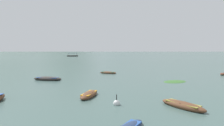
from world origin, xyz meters
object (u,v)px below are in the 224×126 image
(rowboat_0, at_px, (183,105))
(rowboat_6, at_px, (89,95))
(rowboat_10, at_px, (48,79))
(mooring_buoy, at_px, (117,103))
(rowboat_7, at_px, (108,73))
(ferry_0, at_px, (72,56))

(rowboat_0, height_order, rowboat_6, rowboat_6)
(rowboat_10, bearing_deg, mooring_buoy, -50.41)
(rowboat_7, distance_m, mooring_buoy, 18.61)
(rowboat_10, bearing_deg, ferry_0, 101.44)
(rowboat_0, relative_size, rowboat_7, 1.02)
(rowboat_6, height_order, rowboat_10, rowboat_10)
(rowboat_6, xyz_separation_m, ferry_0, (-28.49, 115.79, 0.28))
(rowboat_6, distance_m, ferry_0, 119.24)
(ferry_0, height_order, mooring_buoy, ferry_0)
(ferry_0, relative_size, mooring_buoy, 9.27)
(rowboat_0, bearing_deg, rowboat_10, 139.66)
(rowboat_6, distance_m, rowboat_10, 11.07)
(rowboat_6, bearing_deg, mooring_buoy, -45.34)
(rowboat_10, height_order, mooring_buoy, mooring_buoy)
(rowboat_7, bearing_deg, rowboat_6, -93.64)
(ferry_0, bearing_deg, rowboat_0, -73.40)
(mooring_buoy, bearing_deg, rowboat_6, 134.66)
(rowboat_0, height_order, rowboat_10, rowboat_10)
(rowboat_6, height_order, mooring_buoy, mooring_buoy)
(rowboat_0, bearing_deg, ferry_0, 106.60)
(mooring_buoy, bearing_deg, rowboat_0, -7.29)
(rowboat_6, distance_m, rowboat_7, 16.23)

